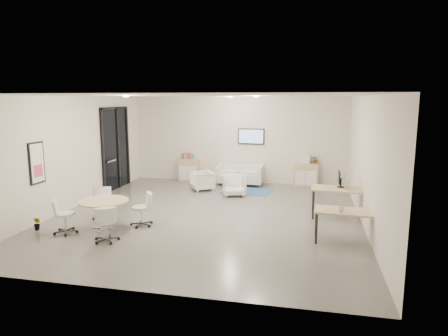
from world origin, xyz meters
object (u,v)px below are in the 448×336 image
desk_rear (341,191)px  armchair_left (202,180)px  round_table (104,204)px  armchair_right (234,184)px  loveseat (240,175)px  desk_front (346,214)px  sideboard_left (189,170)px  sideboard_right (306,175)px

desk_rear → armchair_left: bearing=157.4°
round_table → desk_rear: bearing=21.5°
armchair_right → round_table: bearing=-136.4°
loveseat → desk_front: (3.31, -5.41, 0.29)m
armchair_right → loveseat: bearing=78.4°
loveseat → desk_front: size_ratio=1.21×
armchair_left → loveseat: bearing=102.5°
armchair_right → desk_rear: bearing=-45.1°
loveseat → desk_front: loveseat is taller
loveseat → desk_rear: 4.88m
loveseat → sideboard_left: bearing=174.8°
loveseat → armchair_right: (0.12, -1.72, 0.03)m
armchair_left → round_table: size_ratio=0.61×
sideboard_left → armchair_left: size_ratio=1.19×
desk_rear → round_table: 6.06m
sideboard_right → armchair_left: sideboard_right is taller
desk_rear → desk_front: size_ratio=1.12×
armchair_left → desk_front: bearing=12.1°
sideboard_right → desk_front: (0.93, -5.61, 0.21)m
sideboard_right → loveseat: bearing=-175.3°
desk_front → round_table: round_table is taller
loveseat → armchair_left: bearing=-132.7°
armchair_right → sideboard_right: bearing=24.7°
loveseat → round_table: loveseat is taller
armchair_left → desk_rear: 5.04m
loveseat → desk_rear: (3.33, -3.54, 0.36)m
sideboard_left → sideboard_right: size_ratio=1.01×
sideboard_left → sideboard_right: bearing=-0.1°
loveseat → round_table: (-2.30, -5.77, 0.29)m
loveseat → desk_rear: desk_rear is taller
sideboard_left → loveseat: size_ratio=0.51×
sideboard_right → armchair_left: size_ratio=1.17×
desk_front → desk_rear: bearing=94.0°
armchair_left → desk_front: 6.13m
armchair_left → sideboard_left: bearing=178.8°
armchair_right → desk_front: size_ratio=0.53×
armchair_left → round_table: 4.75m
sideboard_right → loveseat: (-2.39, -0.20, -0.08)m
round_table → desk_front: bearing=3.7°
armchair_right → desk_rear: (3.21, -1.82, 0.33)m
sideboard_right → armchair_left: (-3.50, -1.38, -0.06)m
desk_front → round_table: bearing=-171.9°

